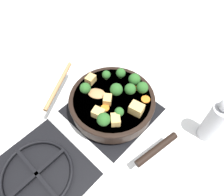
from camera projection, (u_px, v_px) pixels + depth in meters
The scene contains 23 objects.
ground_plane at pixel (112, 110), 0.89m from camera, with size 2.40×2.40×0.00m, color white.
front_burner_grate at pixel (112, 109), 0.88m from camera, with size 0.31×0.31×0.03m.
rear_burner_grate at pixel (37, 175), 0.72m from camera, with size 0.31×0.31×0.03m.
skillet_pan at pixel (112, 102), 0.84m from camera, with size 0.43×0.33×0.06m.
wooden_spoon at pixel (74, 89), 0.83m from camera, with size 0.24×0.22×0.02m.
tofu_cube_center_large at pixel (115, 120), 0.74m from camera, with size 0.04×0.03×0.03m, color tan.
tofu_cube_near_handle at pixel (107, 99), 0.80m from camera, with size 0.04×0.03×0.03m, color tan.
tofu_cube_east_chunk at pixel (136, 109), 0.77m from camera, with size 0.05×0.04×0.04m, color tan.
tofu_cube_west_chunk at pixel (90, 80), 0.85m from camera, with size 0.04×0.03×0.03m, color tan.
tofu_cube_back_piece at pixel (98, 113), 0.76m from camera, with size 0.04×0.03×0.03m, color tan.
broccoli_floret_near_spoon at pixel (134, 79), 0.83m from camera, with size 0.05×0.05×0.05m.
broccoli_floret_center_top at pixel (121, 73), 0.86m from camera, with size 0.04×0.04×0.05m.
broccoli_floret_east_rim at pixel (106, 75), 0.85m from camera, with size 0.03×0.03×0.04m.
broccoli_floret_west_rim at pixel (130, 89), 0.81m from camera, with size 0.04×0.04×0.05m.
broccoli_floret_north_edge at pixel (85, 88), 0.81m from camera, with size 0.04×0.04×0.05m.
broccoli_floret_south_cluster at pixel (117, 90), 0.80m from camera, with size 0.05×0.05×0.05m.
broccoli_floret_mid_floret at pixel (104, 119), 0.73m from camera, with size 0.05×0.05×0.05m.
broccoli_floret_small_inner at pixel (142, 88), 0.81m from camera, with size 0.04×0.04×0.05m.
broccoli_floret_tall_stem at pixel (119, 112), 0.75m from camera, with size 0.03×0.03×0.04m.
carrot_slice_orange_thin at pixel (136, 88), 0.84m from camera, with size 0.03×0.03×0.01m, color orange.
carrot_slice_near_center at pixel (146, 99), 0.81m from camera, with size 0.03×0.03×0.01m, color orange.
carrot_slice_edge_slice at pixel (105, 108), 0.79m from camera, with size 0.03×0.03×0.01m, color orange.
pepper_mill at pixel (214, 121), 0.75m from camera, with size 0.06×0.06×0.21m.
Camera 1 is at (-0.33, 0.35, 0.75)m, focal length 35.00 mm.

